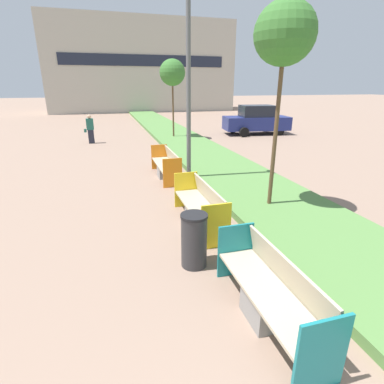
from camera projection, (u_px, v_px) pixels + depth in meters
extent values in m
cube|color=#568442|center=(217.00, 164.00, 12.07)|extent=(2.80, 120.00, 0.18)
cube|color=#B2AD9E|center=(142.00, 67.00, 36.93)|extent=(21.87, 6.96, 10.35)
cube|color=#1E2333|center=(145.00, 60.00, 33.57)|extent=(18.37, 0.08, 1.20)
cube|color=gray|center=(266.00, 306.00, 4.14)|extent=(0.52, 0.60, 0.42)
cube|color=#BCAD8E|center=(268.00, 292.00, 4.06)|extent=(0.58, 2.13, 0.05)
cube|color=#BCAD8E|center=(287.00, 273.00, 4.04)|extent=(0.14, 2.05, 0.48)
cube|color=#197A7F|center=(321.00, 356.00, 3.07)|extent=(0.62, 0.04, 0.94)
cube|color=#197A7F|center=(235.00, 250.00, 5.03)|extent=(0.62, 0.04, 0.94)
cube|color=gray|center=(199.00, 216.00, 7.01)|extent=(0.52, 0.60, 0.42)
cube|color=#BCAD8E|center=(199.00, 206.00, 6.93)|extent=(0.58, 2.26, 0.05)
cube|color=#BCAD8E|center=(210.00, 195.00, 6.91)|extent=(0.14, 2.17, 0.48)
cube|color=yellow|center=(216.00, 226.00, 5.88)|extent=(0.62, 0.04, 0.94)
cube|color=yellow|center=(186.00, 189.00, 7.96)|extent=(0.62, 0.04, 0.94)
cube|color=gray|center=(166.00, 171.00, 10.60)|extent=(0.52, 0.60, 0.42)
cube|color=#BCAD8E|center=(165.00, 165.00, 10.53)|extent=(0.58, 2.32, 0.05)
cube|color=#BCAD8E|center=(173.00, 157.00, 10.51)|extent=(0.14, 2.23, 0.48)
cube|color=orange|center=(173.00, 173.00, 9.45)|extent=(0.62, 0.04, 0.94)
cube|color=orange|center=(159.00, 157.00, 11.59)|extent=(0.62, 0.04, 0.94)
cylinder|color=#2D2D30|center=(194.00, 242.00, 5.30)|extent=(0.46, 0.46, 0.95)
cylinder|color=black|center=(194.00, 216.00, 5.13)|extent=(0.48, 0.48, 0.05)
cylinder|color=#56595B|center=(188.00, 66.00, 8.93)|extent=(0.14, 0.14, 7.27)
cylinder|color=brown|center=(275.00, 138.00, 7.24)|extent=(0.10, 0.10, 3.77)
sphere|color=#38702D|center=(285.00, 33.00, 6.48)|extent=(1.36, 1.36, 1.36)
cylinder|color=brown|center=(173.00, 110.00, 17.58)|extent=(0.10, 0.10, 3.36)
sphere|color=#38702D|center=(172.00, 72.00, 16.88)|extent=(1.46, 1.46, 1.46)
cube|color=#232633|center=(91.00, 137.00, 16.72)|extent=(0.30, 0.22, 0.75)
cube|color=#236051|center=(90.00, 124.00, 16.49)|extent=(0.38, 0.24, 0.61)
sphere|color=tan|center=(89.00, 117.00, 16.36)|extent=(0.21, 0.21, 0.21)
cube|color=#236051|center=(85.00, 131.00, 16.54)|extent=(0.12, 0.20, 0.18)
cube|color=navy|center=(256.00, 123.00, 19.75)|extent=(4.41, 2.34, 0.84)
cube|color=black|center=(257.00, 111.00, 19.48)|extent=(2.30, 1.83, 0.72)
cylinder|color=black|center=(280.00, 131.00, 19.40)|extent=(0.60, 0.20, 0.60)
cylinder|color=black|center=(266.00, 127.00, 21.03)|extent=(0.60, 0.20, 0.60)
cylinder|color=black|center=(244.00, 132.00, 18.75)|extent=(0.60, 0.20, 0.60)
cylinder|color=black|center=(233.00, 128.00, 20.38)|extent=(0.60, 0.20, 0.60)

